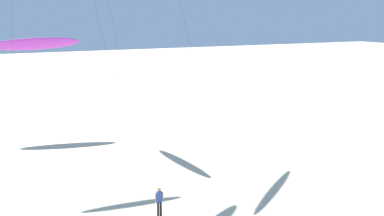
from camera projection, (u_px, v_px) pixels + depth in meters
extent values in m
cylinder|color=#4C4C51|center=(189.00, 38.00, 31.46)|extent=(1.23, 9.22, 19.52)
ellipsoid|color=purple|center=(34.00, 44.00, 40.95)|extent=(8.33, 2.93, 1.74)
ellipsoid|color=yellow|center=(34.00, 43.00, 40.94)|extent=(8.29, 2.18, 0.90)
cylinder|color=#4C4C51|center=(36.00, 97.00, 38.73)|extent=(1.16, 6.59, 8.66)
cylinder|color=#4C4C51|center=(101.00, 31.00, 27.23)|extent=(2.42, 6.74, 20.69)
cylinder|color=#4C4C51|center=(13.00, 23.00, 30.54)|extent=(2.30, 5.89, 21.56)
cylinder|color=#4C4C51|center=(117.00, 46.00, 36.17)|extent=(0.11, 8.94, 17.68)
cylinder|color=black|center=(161.00, 209.00, 25.31)|extent=(0.14, 0.14, 0.91)
cylinder|color=black|center=(158.00, 209.00, 25.24)|extent=(0.14, 0.14, 0.91)
cube|color=#2D4CA5|center=(159.00, 196.00, 25.12)|extent=(0.31, 0.21, 0.61)
cylinder|color=tan|center=(163.00, 196.00, 25.21)|extent=(0.09, 0.09, 0.56)
cylinder|color=tan|center=(156.00, 198.00, 25.04)|extent=(0.09, 0.09, 0.56)
sphere|color=tan|center=(159.00, 189.00, 25.03)|extent=(0.21, 0.21, 0.21)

